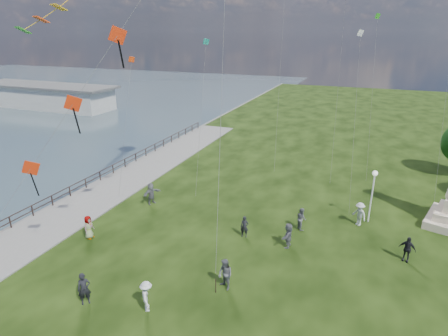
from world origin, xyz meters
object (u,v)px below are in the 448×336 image
at_px(lamppost, 373,185).
at_px(person_8, 359,214).
at_px(person_5, 151,193).
at_px(person_11, 288,235).
at_px(person_0, 84,289).
at_px(person_10, 89,227).
at_px(person_6, 244,227).
at_px(person_2, 147,296).
at_px(person_7, 301,219).
at_px(person_9, 407,249).
at_px(person_1, 225,274).
at_px(pier_pavilion, 45,96).

distance_m(lamppost, person_8, 2.35).
relative_size(person_5, person_11, 1.07).
height_order(person_0, person_10, person_0).
bearing_deg(person_6, person_0, -132.29).
xyz_separation_m(person_6, person_10, (-10.06, -4.20, 0.06)).
xyz_separation_m(person_2, person_6, (2.31, 8.90, -0.08)).
bearing_deg(person_10, person_0, -142.71).
bearing_deg(person_11, person_7, 175.03).
bearing_deg(person_2, person_9, -88.88).
bearing_deg(person_5, person_10, -168.72).
xyz_separation_m(person_1, person_11, (2.32, 5.63, -0.06)).
bearing_deg(lamppost, person_0, -131.94).
bearing_deg(person_9, person_0, -132.20).
height_order(person_1, person_11, person_1).
bearing_deg(person_7, person_1, 127.08).
bearing_deg(person_6, person_9, -6.56).
distance_m(person_6, person_11, 3.15).
bearing_deg(person_5, person_1, -108.48).
bearing_deg(person_9, person_2, -127.93).
relative_size(lamppost, person_5, 2.23).
distance_m(person_6, person_9, 10.50).
xyz_separation_m(pier_pavilion, person_11, (55.17, -32.84, -0.97)).
distance_m(person_5, person_11, 12.38).
bearing_deg(person_11, person_10, -70.52).
height_order(person_2, person_5, person_5).
distance_m(person_0, person_10, 7.03).
bearing_deg(person_1, person_9, 66.26).
height_order(person_1, person_9, person_1).
relative_size(person_6, person_9, 0.92).
bearing_deg(lamppost, person_5, -168.73).
relative_size(lamppost, person_11, 2.39).
bearing_deg(person_10, person_2, -122.72).
distance_m(person_1, person_9, 11.77).
distance_m(person_5, person_6, 9.27).
bearing_deg(pier_pavilion, person_8, -25.16).
height_order(person_1, person_5, person_1).
bearing_deg(person_0, person_8, 0.39).
bearing_deg(person_8, person_6, -107.54).
bearing_deg(person_10, person_11, -74.43).
bearing_deg(person_1, person_7, 103.42).
height_order(person_7, person_11, person_11).
bearing_deg(person_2, person_5, -5.61).
relative_size(lamppost, person_9, 2.45).
distance_m(person_0, person_6, 11.22).
bearing_deg(person_11, person_8, 141.62).
relative_size(person_0, person_2, 1.06).
bearing_deg(person_1, person_11, 98.75).
relative_size(person_0, person_11, 1.06).
distance_m(lamppost, person_10, 20.75).
bearing_deg(person_0, person_6, 12.18).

